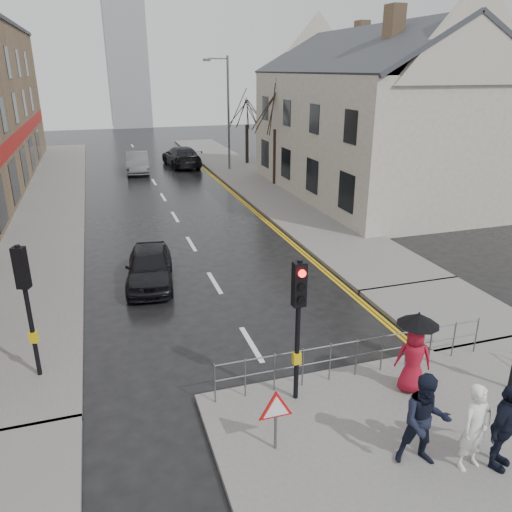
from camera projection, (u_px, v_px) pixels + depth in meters
ground at (290, 409)px, 11.32m from camera, size 120.00×120.00×0.00m
left_pavement at (50, 196)px, 29.96m from camera, size 4.00×44.00×0.14m
right_pavement at (247, 177)px, 35.44m from camera, size 4.00×40.00×0.14m
pavement_bridge_right at (447, 310)px, 15.82m from camera, size 4.00×4.20×0.14m
building_right_cream at (371, 114)px, 29.11m from camera, size 9.00×16.40×10.10m
church_tower at (126, 54)px, 63.87m from camera, size 5.00×5.00×18.00m
traffic_signal_near_left at (299, 307)px, 10.69m from camera, size 0.28×0.27×3.40m
traffic_signal_far_left at (25, 289)px, 11.57m from camera, size 0.34×0.33×3.40m
guard_railing_front at (357, 349)px, 12.11m from camera, size 7.14×0.04×1.00m
warning_sign at (276, 411)px, 9.65m from camera, size 0.80×0.07×1.35m
street_lamp at (226, 106)px, 36.29m from camera, size 1.83×0.25×8.00m
tree_near at (276, 105)px, 31.27m from camera, size 2.40×2.40×6.58m
tree_far at (247, 108)px, 38.80m from camera, size 2.40×2.40×5.64m
pedestrian_a at (475, 428)px, 9.21m from camera, size 0.70×0.51×1.78m
pedestrian_b at (425, 421)px, 9.28m from camera, size 1.13×1.01×1.93m
pedestrian_with_umbrella at (415, 349)px, 11.40m from camera, size 0.97×0.96×2.01m
pedestrian_d at (503, 427)px, 9.23m from camera, size 1.11×0.88×1.76m
car_parked at (150, 266)px, 17.72m from camera, size 2.09×4.12×1.34m
car_mid at (137, 163)px, 36.91m from camera, size 1.88×4.66×1.51m
car_far at (181, 156)px, 39.27m from camera, size 2.63×5.59×1.58m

